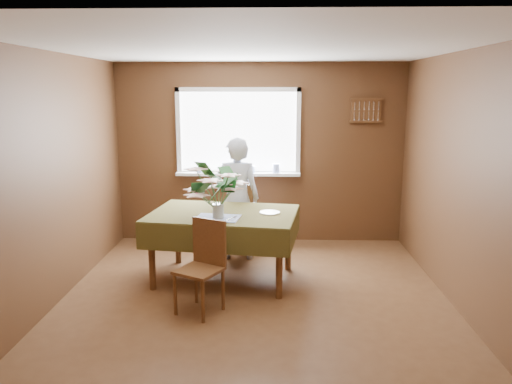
{
  "coord_description": "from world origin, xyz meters",
  "views": [
    {
      "loc": [
        0.17,
        -4.69,
        2.13
      ],
      "look_at": [
        0.0,
        0.55,
        1.05
      ],
      "focal_mm": 35.0,
      "sensor_mm": 36.0,
      "label": 1
    }
  ],
  "objects_px": {
    "chair_far": "(241,215)",
    "chair_near": "(204,262)",
    "dining_table": "(223,221)",
    "flower_bouquet": "(218,186)",
    "seated_woman": "(237,199)"
  },
  "relations": [
    {
      "from": "chair_far",
      "to": "chair_near",
      "type": "xyz_separation_m",
      "value": [
        -0.26,
        -1.71,
        -0.03
      ]
    },
    {
      "from": "chair_near",
      "to": "flower_bouquet",
      "type": "distance_m",
      "value": 0.85
    },
    {
      "from": "chair_far",
      "to": "seated_woman",
      "type": "distance_m",
      "value": 0.31
    },
    {
      "from": "dining_table",
      "to": "chair_near",
      "type": "height_order",
      "value": "chair_near"
    },
    {
      "from": "dining_table",
      "to": "flower_bouquet",
      "type": "relative_size",
      "value": 2.81
    },
    {
      "from": "flower_bouquet",
      "to": "chair_far",
      "type": "bearing_deg",
      "value": 81.42
    },
    {
      "from": "seated_woman",
      "to": "chair_far",
      "type": "bearing_deg",
      "value": -105.93
    },
    {
      "from": "flower_bouquet",
      "to": "chair_near",
      "type": "bearing_deg",
      "value": -98.8
    },
    {
      "from": "chair_near",
      "to": "flower_bouquet",
      "type": "bearing_deg",
      "value": 109.99
    },
    {
      "from": "seated_woman",
      "to": "dining_table",
      "type": "bearing_deg",
      "value": 80.22
    },
    {
      "from": "chair_near",
      "to": "seated_woman",
      "type": "bearing_deg",
      "value": 110.73
    },
    {
      "from": "dining_table",
      "to": "chair_far",
      "type": "relative_size",
      "value": 1.83
    },
    {
      "from": "dining_table",
      "to": "flower_bouquet",
      "type": "xyz_separation_m",
      "value": [
        -0.03,
        -0.25,
        0.44
      ]
    },
    {
      "from": "chair_far",
      "to": "dining_table",
      "type": "bearing_deg",
      "value": 100.14
    },
    {
      "from": "chair_far",
      "to": "seated_woman",
      "type": "height_order",
      "value": "seated_woman"
    }
  ]
}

